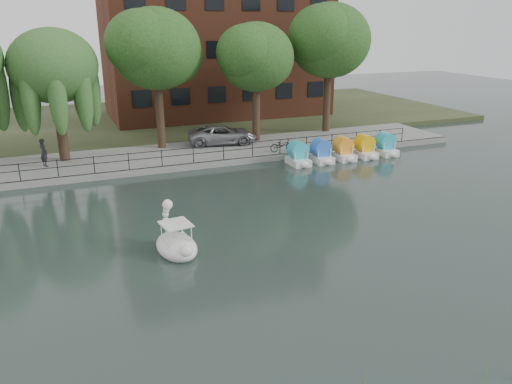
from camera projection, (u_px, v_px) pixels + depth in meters
ground_plane at (282, 254)px, 20.02m from camera, size 120.00×120.00×0.00m
promenade at (183, 155)px, 33.98m from camera, size 40.00×6.00×0.40m
kerb at (195, 166)px, 31.39m from camera, size 40.00×0.25×0.40m
land_strip at (146, 120)px, 46.25m from camera, size 60.00×22.00×0.36m
railing at (193, 151)px, 31.26m from camera, size 32.00×0.05×1.00m
apartment_building at (215, 15)px, 45.73m from camera, size 20.00×10.07×18.00m
willow_mid at (53, 67)px, 30.22m from camera, size 5.32×5.32×8.15m
broadleaf_center at (156, 50)px, 33.14m from camera, size 6.00×6.00×9.25m
broadleaf_right at (256, 58)px, 35.41m from camera, size 5.40×5.40×8.32m
broadleaf_far at (330, 41)px, 38.28m from camera, size 6.30×6.30×9.71m
minivan at (222, 133)px, 35.99m from camera, size 3.62×6.06×1.58m
bicycle at (282, 144)px, 33.98m from camera, size 0.65×1.74×1.00m
pedestrian at (44, 151)px, 30.36m from camera, size 0.75×0.85×1.98m
swan_boat at (176, 242)px, 20.04m from camera, size 1.82×2.58×2.03m
pedal_boat_row at (343, 151)px, 33.51m from camera, size 7.95×1.70×1.40m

